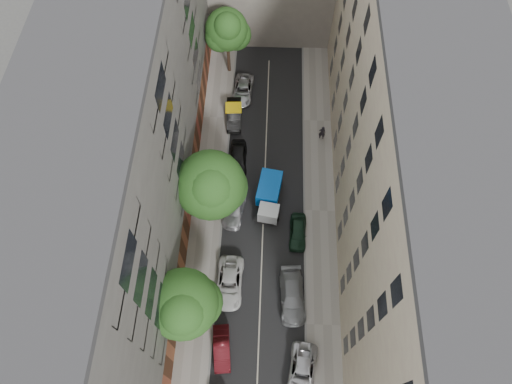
# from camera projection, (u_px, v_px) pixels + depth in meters

# --- Properties ---
(ground) EXTENTS (120.00, 120.00, 0.00)m
(ground) POSITION_uv_depth(u_px,v_px,m) (264.00, 209.00, 44.82)
(ground) COLOR #4C4C49
(ground) RESTS_ON ground
(road_surface) EXTENTS (8.00, 44.00, 0.02)m
(road_surface) POSITION_uv_depth(u_px,v_px,m) (264.00, 209.00, 44.81)
(road_surface) COLOR black
(road_surface) RESTS_ON ground
(sidewalk_left) EXTENTS (3.00, 44.00, 0.15)m
(sidewalk_left) POSITION_uv_depth(u_px,v_px,m) (208.00, 207.00, 44.86)
(sidewalk_left) COLOR gray
(sidewalk_left) RESTS_ON ground
(sidewalk_right) EXTENTS (3.00, 44.00, 0.15)m
(sidewalk_right) POSITION_uv_depth(u_px,v_px,m) (320.00, 211.00, 44.64)
(sidewalk_right) COLOR gray
(sidewalk_right) RESTS_ON ground
(building_left) EXTENTS (8.00, 44.00, 20.00)m
(building_left) POSITION_uv_depth(u_px,v_px,m) (127.00, 148.00, 36.26)
(building_left) COLOR #53504D
(building_left) RESTS_ON ground
(building_right) EXTENTS (8.00, 44.00, 20.00)m
(building_right) POSITION_uv_depth(u_px,v_px,m) (405.00, 158.00, 35.83)
(building_right) COLOR beige
(building_right) RESTS_ON ground
(tarp_truck) EXTENTS (2.75, 5.34, 2.34)m
(tarp_truck) POSITION_uv_depth(u_px,v_px,m) (269.00, 196.00, 44.05)
(tarp_truck) COLOR black
(tarp_truck) RESTS_ON ground
(car_left_1) EXTENTS (1.77, 3.98, 1.27)m
(car_left_1) POSITION_uv_depth(u_px,v_px,m) (222.00, 348.00, 37.90)
(car_left_1) COLOR #4C0F14
(car_left_1) RESTS_ON ground
(car_left_2) EXTENTS (2.42, 5.09, 1.40)m
(car_left_2) POSITION_uv_depth(u_px,v_px,m) (229.00, 283.00, 40.52)
(car_left_2) COLOR silver
(car_left_2) RESTS_ON ground
(car_left_3) EXTENTS (2.42, 4.66, 1.29)m
(car_left_3) POSITION_uv_depth(u_px,v_px,m) (235.00, 208.00, 44.14)
(car_left_3) COLOR #B8B8BD
(car_left_3) RESTS_ON ground
(car_left_4) EXTENTS (1.90, 4.42, 1.49)m
(car_left_4) POSITION_uv_depth(u_px,v_px,m) (238.00, 158.00, 46.81)
(car_left_4) COLOR black
(car_left_4) RESTS_ON ground
(car_left_5) EXTENTS (1.82, 4.53, 1.46)m
(car_left_5) POSITION_uv_depth(u_px,v_px,m) (234.00, 114.00, 49.52)
(car_left_5) COLOR black
(car_left_5) RESTS_ON ground
(car_left_6) EXTENTS (2.44, 4.74, 1.28)m
(car_left_6) POSITION_uv_depth(u_px,v_px,m) (243.00, 90.00, 51.31)
(car_left_6) COLOR #B7B7BC
(car_left_6) RESTS_ON ground
(car_right_0) EXTENTS (2.81, 5.03, 1.33)m
(car_right_0) POSITION_uv_depth(u_px,v_px,m) (302.00, 372.00, 36.97)
(car_right_0) COLOR silver
(car_right_0) RESTS_ON ground
(car_right_1) EXTENTS (2.47, 5.31, 1.50)m
(car_right_1) POSITION_uv_depth(u_px,v_px,m) (292.00, 296.00, 39.89)
(car_right_1) COLOR slate
(car_right_1) RESTS_ON ground
(car_right_2) EXTENTS (1.70, 3.93, 1.32)m
(car_right_2) POSITION_uv_depth(u_px,v_px,m) (298.00, 232.00, 42.93)
(car_right_2) COLOR black
(car_right_2) RESTS_ON ground
(tree_near) EXTENTS (5.65, 5.43, 8.90)m
(tree_near) POSITION_uv_depth(u_px,v_px,m) (184.00, 306.00, 34.20)
(tree_near) COLOR #382619
(tree_near) RESTS_ON sidewalk_left
(tree_mid) EXTENTS (6.26, 6.12, 9.21)m
(tree_mid) POSITION_uv_depth(u_px,v_px,m) (212.00, 187.00, 39.03)
(tree_mid) COLOR #382619
(tree_mid) RESTS_ON sidewalk_left
(tree_far) EXTENTS (4.89, 4.54, 8.57)m
(tree_far) POSITION_uv_depth(u_px,v_px,m) (227.00, 31.00, 48.21)
(tree_far) COLOR #382619
(tree_far) RESTS_ON sidewalk_left
(lamp_post) EXTENTS (0.36, 0.36, 6.78)m
(lamp_post) POSITION_uv_depth(u_px,v_px,m) (194.00, 294.00, 36.39)
(lamp_post) COLOR #1C623D
(lamp_post) RESTS_ON sidewalk_left
(pedestrian) EXTENTS (0.76, 0.55, 1.93)m
(pedestrian) POSITION_uv_depth(u_px,v_px,m) (322.00, 133.00, 47.89)
(pedestrian) COLOR black
(pedestrian) RESTS_ON sidewalk_right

